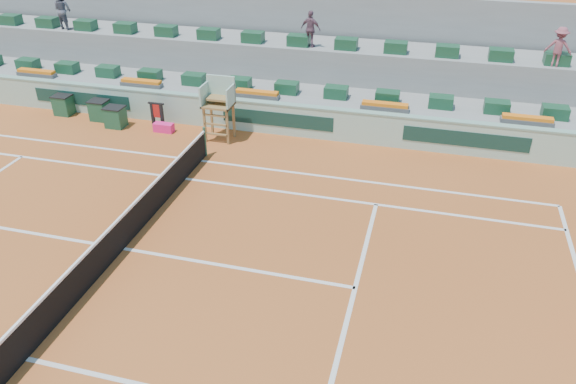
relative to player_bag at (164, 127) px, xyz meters
The scene contains 19 objects.
ground 7.86m from the player_bag, 72.20° to the right, with size 90.00×90.00×0.00m, color #A34D1F.
seating_tier_lower 4.04m from the player_bag, 53.32° to the left, with size 36.00×4.00×1.20m, color gray.
seating_tier_upper 5.50m from the player_bag, 63.54° to the left, with size 36.00×2.40×2.60m, color gray.
stadium_back_wall 7.15m from the player_bag, 69.51° to the left, with size 36.00×0.40×4.40m, color gray.
player_bag is the anchor object (origin of this frame).
spectator_left 8.47m from the player_bag, 147.82° to the left, with size 0.82×0.64×1.69m, color #525360.
spectator_mid 7.16m from the player_bag, 40.01° to the left, with size 0.86×0.36×1.47m, color #724C5C.
spectator_right 15.20m from the player_bag, 15.58° to the left, with size 0.94×0.54×1.45m, color #954A55.
court_lines 7.85m from the player_bag, 72.20° to the right, with size 23.89×11.09×0.01m.
tennis_net 7.86m from the player_bag, 72.20° to the right, with size 0.10×11.97×1.10m.
advertising_hoarding 2.67m from the player_bag, 22.82° to the left, with size 36.00×0.34×1.26m.
umpire_chair 2.76m from the player_bag, ahead, with size 1.10×0.90×2.40m.
seat_row_lower 3.56m from the player_bag, 44.06° to the left, with size 32.90×0.60×0.44m.
seat_row_upper 5.53m from the player_bag, 60.39° to the left, with size 32.90×0.60×0.44m.
flower_planters 2.12m from the player_bag, 59.41° to the left, with size 26.80×0.36×0.28m.
drink_cooler_a 2.07m from the player_bag, behind, with size 0.76×0.66×0.84m.
drink_cooler_b 3.09m from the player_bag, behind, with size 0.75×0.64×0.84m.
drink_cooler_c 4.87m from the player_bag, behind, with size 0.74×0.64×0.84m.
towel_rack 0.70m from the player_bag, 138.96° to the left, with size 0.67×0.11×1.03m.
Camera 1 is at (7.59, -10.91, 9.10)m, focal length 35.00 mm.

